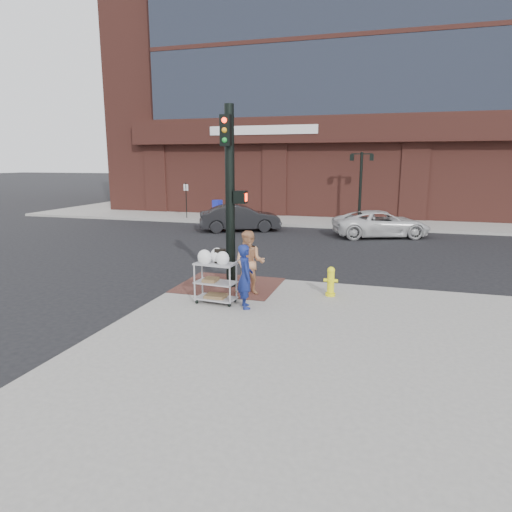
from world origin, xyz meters
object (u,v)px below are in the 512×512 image
(traffic_signal_pole, at_px, (230,192))
(pedestrian_tan, at_px, (250,263))
(lamp_post, at_px, (361,179))
(minivan_white, at_px, (381,224))
(sedan_dark, at_px, (240,218))
(fire_hydrant, at_px, (331,281))
(woman_blue, at_px, (245,276))
(utility_cart, at_px, (216,279))

(traffic_signal_pole, height_order, pedestrian_tan, traffic_signal_pole)
(lamp_post, distance_m, minivan_white, 4.73)
(sedan_dark, bearing_deg, fire_hydrant, -175.04)
(woman_blue, xyz_separation_m, sedan_dark, (-4.38, 12.67, -0.23))
(lamp_post, bearing_deg, woman_blue, -95.15)
(traffic_signal_pole, bearing_deg, lamp_post, 80.76)
(sedan_dark, bearing_deg, traffic_signal_pole, 172.85)
(minivan_white, bearing_deg, pedestrian_tan, 144.62)
(pedestrian_tan, bearing_deg, minivan_white, 68.71)
(traffic_signal_pole, xyz_separation_m, pedestrian_tan, (0.71, -0.53, -1.82))
(woman_blue, relative_size, utility_cart, 1.13)
(utility_cart, bearing_deg, pedestrian_tan, 59.04)
(utility_cart, distance_m, fire_hydrant, 3.07)
(utility_cart, bearing_deg, traffic_signal_pole, 94.54)
(sedan_dark, distance_m, minivan_white, 7.24)
(sedan_dark, bearing_deg, minivan_white, -113.36)
(lamp_post, relative_size, utility_cart, 2.88)
(lamp_post, height_order, sedan_dark, lamp_post)
(lamp_post, height_order, utility_cart, lamp_post)
(woman_blue, distance_m, fire_hydrant, 2.48)
(woman_blue, xyz_separation_m, fire_hydrant, (1.86, 1.59, -0.38))
(utility_cart, bearing_deg, lamp_post, 81.99)
(sedan_dark, distance_m, fire_hydrant, 12.72)
(pedestrian_tan, distance_m, utility_cart, 1.17)
(traffic_signal_pole, relative_size, minivan_white, 1.08)
(traffic_signal_pole, relative_size, sedan_dark, 1.17)
(sedan_dark, distance_m, utility_cart, 13.01)
(lamp_post, distance_m, woman_blue, 17.05)
(pedestrian_tan, xyz_separation_m, utility_cart, (-0.59, -0.98, -0.23))
(pedestrian_tan, bearing_deg, sedan_dark, 103.33)
(traffic_signal_pole, relative_size, fire_hydrant, 6.31)
(sedan_dark, relative_size, utility_cart, 3.07)
(woman_blue, height_order, pedestrian_tan, pedestrian_tan)
(woman_blue, distance_m, utility_cart, 0.86)
(woman_blue, height_order, minivan_white, woman_blue)
(woman_blue, distance_m, pedestrian_tan, 1.16)
(lamp_post, height_order, minivan_white, lamp_post)
(pedestrian_tan, height_order, sedan_dark, pedestrian_tan)
(lamp_post, xyz_separation_m, traffic_signal_pole, (-2.48, -15.23, 0.21))
(lamp_post, relative_size, minivan_white, 0.86)
(pedestrian_tan, height_order, fire_hydrant, pedestrian_tan)
(traffic_signal_pole, distance_m, fire_hydrant, 3.62)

